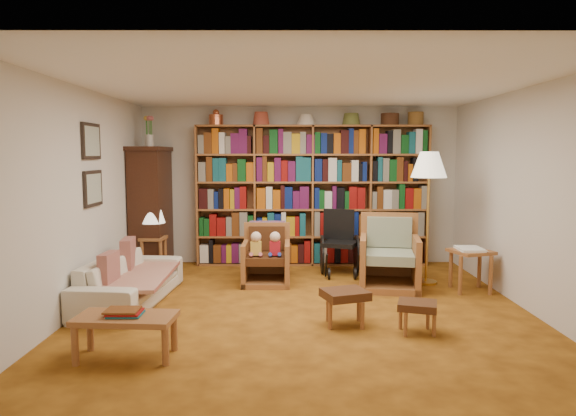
{
  "coord_description": "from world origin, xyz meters",
  "views": [
    {
      "loc": [
        -0.2,
        -5.71,
        1.75
      ],
      "look_at": [
        -0.19,
        0.6,
        1.09
      ],
      "focal_mm": 32.0,
      "sensor_mm": 36.0,
      "label": 1
    }
  ],
  "objects_px": {
    "armchair_sage": "(388,259)",
    "wheelchair": "(339,245)",
    "footstool_a": "(345,297)",
    "side_table_lamp": "(154,248)",
    "footstool_b": "(417,308)",
    "armchair_leather": "(266,258)",
    "sofa": "(131,280)",
    "side_table_papers": "(471,257)",
    "floor_lamp": "(429,170)",
    "coffee_table": "(126,321)"
  },
  "relations": [
    {
      "from": "side_table_lamp",
      "to": "side_table_papers",
      "type": "relative_size",
      "value": 0.96
    },
    {
      "from": "sofa",
      "to": "armchair_sage",
      "type": "bearing_deg",
      "value": -72.37
    },
    {
      "from": "floor_lamp",
      "to": "coffee_table",
      "type": "relative_size",
      "value": 2.06
    },
    {
      "from": "armchair_sage",
      "to": "footstool_b",
      "type": "height_order",
      "value": "armchair_sage"
    },
    {
      "from": "footstool_a",
      "to": "wheelchair",
      "type": "bearing_deg",
      "value": 85.58
    },
    {
      "from": "armchair_sage",
      "to": "wheelchair",
      "type": "relative_size",
      "value": 1.02
    },
    {
      "from": "footstool_a",
      "to": "footstool_b",
      "type": "height_order",
      "value": "footstool_a"
    },
    {
      "from": "side_table_papers",
      "to": "footstool_b",
      "type": "xyz_separation_m",
      "value": [
        -1.07,
        -1.55,
        -0.19
      ]
    },
    {
      "from": "armchair_sage",
      "to": "floor_lamp",
      "type": "height_order",
      "value": "floor_lamp"
    },
    {
      "from": "footstool_b",
      "to": "footstool_a",
      "type": "bearing_deg",
      "value": 161.33
    },
    {
      "from": "armchair_leather",
      "to": "side_table_papers",
      "type": "bearing_deg",
      "value": -9.76
    },
    {
      "from": "footstool_a",
      "to": "floor_lamp",
      "type": "bearing_deg",
      "value": 52.95
    },
    {
      "from": "armchair_leather",
      "to": "footstool_b",
      "type": "distance_m",
      "value": 2.54
    },
    {
      "from": "sofa",
      "to": "side_table_papers",
      "type": "relative_size",
      "value": 3.24
    },
    {
      "from": "footstool_a",
      "to": "footstool_b",
      "type": "bearing_deg",
      "value": -18.67
    },
    {
      "from": "side_table_papers",
      "to": "footstool_b",
      "type": "relative_size",
      "value": 1.31
    },
    {
      "from": "coffee_table",
      "to": "wheelchair",
      "type": "bearing_deg",
      "value": 55.57
    },
    {
      "from": "side_table_lamp",
      "to": "sofa",
      "type": "bearing_deg",
      "value": -86.05
    },
    {
      "from": "wheelchair",
      "to": "footstool_b",
      "type": "bearing_deg",
      "value": -78.71
    },
    {
      "from": "armchair_leather",
      "to": "floor_lamp",
      "type": "xyz_separation_m",
      "value": [
        2.17,
        -0.05,
        1.2
      ]
    },
    {
      "from": "side_table_lamp",
      "to": "armchair_leather",
      "type": "height_order",
      "value": "armchair_leather"
    },
    {
      "from": "side_table_lamp",
      "to": "coffee_table",
      "type": "bearing_deg",
      "value": -79.72
    },
    {
      "from": "armchair_sage",
      "to": "side_table_lamp",
      "type": "bearing_deg",
      "value": 167.94
    },
    {
      "from": "floor_lamp",
      "to": "side_table_papers",
      "type": "height_order",
      "value": "floor_lamp"
    },
    {
      "from": "sofa",
      "to": "side_table_papers",
      "type": "distance_m",
      "value": 4.23
    },
    {
      "from": "armchair_leather",
      "to": "footstool_b",
      "type": "relative_size",
      "value": 1.86
    },
    {
      "from": "armchair_sage",
      "to": "coffee_table",
      "type": "distance_m",
      "value": 3.64
    },
    {
      "from": "armchair_sage",
      "to": "coffee_table",
      "type": "relative_size",
      "value": 1.11
    },
    {
      "from": "footstool_a",
      "to": "side_table_papers",
      "type": "bearing_deg",
      "value": 36.94
    },
    {
      "from": "side_table_papers",
      "to": "footstool_a",
      "type": "distance_m",
      "value": 2.2
    },
    {
      "from": "wheelchair",
      "to": "floor_lamp",
      "type": "xyz_separation_m",
      "value": [
        1.12,
        -0.58,
        1.11
      ]
    },
    {
      "from": "armchair_leather",
      "to": "footstool_a",
      "type": "bearing_deg",
      "value": -63.75
    },
    {
      "from": "footstool_a",
      "to": "sofa",
      "type": "bearing_deg",
      "value": 161.35
    },
    {
      "from": "armchair_sage",
      "to": "footstool_a",
      "type": "xyz_separation_m",
      "value": [
        -0.75,
        -1.57,
        -0.07
      ]
    },
    {
      "from": "side_table_lamp",
      "to": "footstool_b",
      "type": "height_order",
      "value": "side_table_lamp"
    },
    {
      "from": "footstool_b",
      "to": "wheelchair",
      "type": "bearing_deg",
      "value": 101.29
    },
    {
      "from": "wheelchair",
      "to": "footstool_b",
      "type": "relative_size",
      "value": 2.14
    },
    {
      "from": "wheelchair",
      "to": "armchair_leather",
      "type": "bearing_deg",
      "value": -153.22
    },
    {
      "from": "side_table_lamp",
      "to": "coffee_table",
      "type": "xyz_separation_m",
      "value": [
        0.56,
        -3.12,
        -0.06
      ]
    },
    {
      "from": "sofa",
      "to": "side_table_papers",
      "type": "xyz_separation_m",
      "value": [
        4.2,
        0.5,
        0.17
      ]
    },
    {
      "from": "side_table_lamp",
      "to": "side_table_papers",
      "type": "xyz_separation_m",
      "value": [
        4.3,
        -0.95,
        0.06
      ]
    },
    {
      "from": "armchair_leather",
      "to": "floor_lamp",
      "type": "distance_m",
      "value": 2.48
    },
    {
      "from": "side_table_papers",
      "to": "coffee_table",
      "type": "height_order",
      "value": "side_table_papers"
    },
    {
      "from": "wheelchair",
      "to": "footstool_a",
      "type": "bearing_deg",
      "value": -94.42
    },
    {
      "from": "armchair_leather",
      "to": "coffee_table",
      "type": "xyz_separation_m",
      "value": [
        -1.1,
        -2.62,
        -0.02
      ]
    },
    {
      "from": "coffee_table",
      "to": "footstool_b",
      "type": "bearing_deg",
      "value": 12.95
    },
    {
      "from": "floor_lamp",
      "to": "side_table_papers",
      "type": "distance_m",
      "value": 1.25
    },
    {
      "from": "sofa",
      "to": "armchair_leather",
      "type": "xyz_separation_m",
      "value": [
        1.57,
        0.95,
        0.07
      ]
    },
    {
      "from": "coffee_table",
      "to": "side_table_papers",
      "type": "bearing_deg",
      "value": 30.09
    },
    {
      "from": "side_table_papers",
      "to": "floor_lamp",
      "type": "bearing_deg",
      "value": 138.71
    }
  ]
}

